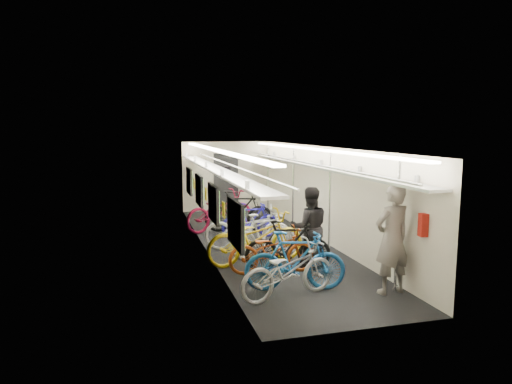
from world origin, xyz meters
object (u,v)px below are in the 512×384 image
bicycle_0 (288,270)px  passenger_near (392,239)px  backpack (427,225)px  passenger_mid (309,227)px  bicycle_1 (295,261)px

bicycle_0 → passenger_near: 1.87m
passenger_near → backpack: bearing=118.5°
passenger_mid → bicycle_0: bearing=67.6°
bicycle_0 → bicycle_1: bicycle_1 is taller
bicycle_0 → passenger_near: (1.79, -0.24, 0.48)m
bicycle_1 → passenger_near: size_ratio=0.93×
bicycle_0 → bicycle_1: bearing=-52.4°
bicycle_0 → bicycle_1: 0.38m
bicycle_0 → backpack: (2.15, -0.69, 0.80)m
passenger_mid → backpack: passenger_mid is taller
bicycle_1 → passenger_mid: 1.49m
bicycle_1 → backpack: size_ratio=4.71×
bicycle_1 → backpack: (1.92, -0.98, 0.74)m
bicycle_0 → passenger_near: bearing=-112.3°
passenger_near → backpack: 0.65m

